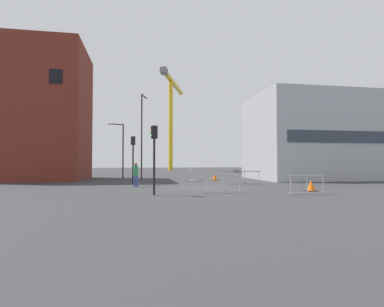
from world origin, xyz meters
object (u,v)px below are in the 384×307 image
object	(u,v)px
traffic_light_far	(133,152)
pedestrian_walking	(136,173)
streetlamp_short	(121,146)
traffic_cone_by_barrier	(311,186)
traffic_light_median	(154,148)
construction_crane	(171,106)
traffic_cone_orange	(215,177)
streetlamp_tall	(142,130)

from	to	relation	value
traffic_light_far	pedestrian_walking	xyz separation A→B (m)	(0.26, -2.40, -1.60)
pedestrian_walking	streetlamp_short	bearing A→B (deg)	98.97
streetlamp_short	traffic_cone_by_barrier	bearing A→B (deg)	-52.33
traffic_light_median	traffic_light_far	xyz separation A→B (m)	(-1.29, 8.17, 0.06)
construction_crane	traffic_cone_by_barrier	size ratio (longest dim) A/B	28.61
pedestrian_walking	traffic_cone_orange	xyz separation A→B (m)	(7.58, 6.61, -0.68)
traffic_light_median	construction_crane	bearing A→B (deg)	82.86
construction_crane	traffic_light_far	world-z (taller)	construction_crane
streetlamp_short	streetlamp_tall	bearing A→B (deg)	-44.07
streetlamp_short	traffic_cone_by_barrier	distance (m)	20.52
traffic_light_far	traffic_cone_orange	bearing A→B (deg)	28.22
traffic_light_far	traffic_cone_by_barrier	xyz separation A→B (m)	(10.93, -7.58, -2.28)
streetlamp_tall	traffic_light_median	distance (m)	14.69
traffic_light_far	traffic_cone_orange	xyz separation A→B (m)	(7.84, 4.21, -2.27)
construction_crane	traffic_light_median	size ratio (longest dim) A/B	5.23
streetlamp_short	pedestrian_walking	size ratio (longest dim) A/B	3.44
streetlamp_short	traffic_light_far	distance (m)	8.64
streetlamp_tall	traffic_cone_by_barrier	size ratio (longest dim) A/B	12.70
construction_crane	traffic_cone_by_barrier	distance (m)	47.83
construction_crane	pedestrian_walking	distance (m)	43.06
construction_crane	traffic_cone_orange	size ratio (longest dim) A/B	28.16
traffic_light_median	traffic_light_far	distance (m)	8.27
streetlamp_tall	traffic_light_median	xyz separation A→B (m)	(0.52, -14.47, -2.47)
traffic_light_median	traffic_light_far	world-z (taller)	traffic_light_far
traffic_cone_orange	traffic_cone_by_barrier	xyz separation A→B (m)	(3.09, -11.79, -0.01)
construction_crane	streetlamp_short	distance (m)	32.54
traffic_light_far	pedestrian_walking	distance (m)	2.89
streetlamp_short	traffic_cone_by_barrier	size ratio (longest dim) A/B	8.63
streetlamp_short	traffic_light_far	bearing A→B (deg)	-80.25
streetlamp_tall	streetlamp_short	distance (m)	3.42
construction_crane	traffic_cone_orange	distance (m)	36.51
construction_crane	traffic_cone_by_barrier	world-z (taller)	construction_crane
streetlamp_tall	traffic_light_far	distance (m)	6.79
traffic_light_median	traffic_cone_orange	xyz separation A→B (m)	(6.55, 12.37, -2.21)
construction_crane	traffic_cone_orange	bearing A→B (deg)	-88.75
streetlamp_short	traffic_light_median	world-z (taller)	streetlamp_short
streetlamp_short	traffic_cone_orange	bearing A→B (deg)	-24.58
traffic_light_far	traffic_cone_orange	distance (m)	9.18
traffic_light_median	traffic_cone_orange	distance (m)	14.17
streetlamp_short	pedestrian_walking	bearing A→B (deg)	-81.03
streetlamp_tall	traffic_light_median	bearing A→B (deg)	-87.96
construction_crane	pedestrian_walking	bearing A→B (deg)	-99.56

